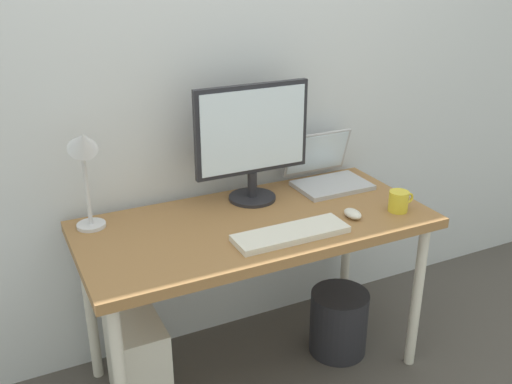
{
  "coord_description": "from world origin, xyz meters",
  "views": [
    {
      "loc": [
        -0.9,
        -1.84,
        1.71
      ],
      "look_at": [
        0.0,
        0.0,
        0.85
      ],
      "focal_mm": 40.56,
      "sensor_mm": 36.0,
      "label": 1
    }
  ],
  "objects_px": {
    "monitor": "(252,137)",
    "keyboard": "(291,234)",
    "coffee_mug": "(399,201)",
    "desk": "(256,235)",
    "laptop": "(326,171)",
    "desk_lamp": "(84,157)",
    "computer_tower": "(138,362)",
    "wastebasket": "(339,322)",
    "mouse": "(353,214)"
  },
  "relations": [
    {
      "from": "desk_lamp",
      "to": "wastebasket",
      "type": "relative_size",
      "value": 1.39
    },
    {
      "from": "monitor",
      "to": "mouse",
      "type": "relative_size",
      "value": 5.51
    },
    {
      "from": "wastebasket",
      "to": "laptop",
      "type": "bearing_deg",
      "value": 76.84
    },
    {
      "from": "mouse",
      "to": "keyboard",
      "type": "bearing_deg",
      "value": -173.13
    },
    {
      "from": "coffee_mug",
      "to": "wastebasket",
      "type": "relative_size",
      "value": 0.38
    },
    {
      "from": "monitor",
      "to": "coffee_mug",
      "type": "relative_size",
      "value": 4.3
    },
    {
      "from": "monitor",
      "to": "desk_lamp",
      "type": "relative_size",
      "value": 1.19
    },
    {
      "from": "desk_lamp",
      "to": "desk",
      "type": "bearing_deg",
      "value": -17.9
    },
    {
      "from": "monitor",
      "to": "coffee_mug",
      "type": "bearing_deg",
      "value": -37.19
    },
    {
      "from": "laptop",
      "to": "desk_lamp",
      "type": "distance_m",
      "value": 1.08
    },
    {
      "from": "desk_lamp",
      "to": "computer_tower",
      "type": "bearing_deg",
      "value": -66.38
    },
    {
      "from": "desk_lamp",
      "to": "coffee_mug",
      "type": "bearing_deg",
      "value": -17.62
    },
    {
      "from": "mouse",
      "to": "computer_tower",
      "type": "xyz_separation_m",
      "value": [
        -0.87,
        0.16,
        -0.53
      ]
    },
    {
      "from": "mouse",
      "to": "laptop",
      "type": "bearing_deg",
      "value": 74.47
    },
    {
      "from": "desk",
      "to": "wastebasket",
      "type": "relative_size",
      "value": 4.63
    },
    {
      "from": "keyboard",
      "to": "computer_tower",
      "type": "bearing_deg",
      "value": 161.26
    },
    {
      "from": "keyboard",
      "to": "computer_tower",
      "type": "height_order",
      "value": "keyboard"
    },
    {
      "from": "monitor",
      "to": "keyboard",
      "type": "bearing_deg",
      "value": -93.4
    },
    {
      "from": "desk_lamp",
      "to": "coffee_mug",
      "type": "xyz_separation_m",
      "value": [
        1.15,
        -0.37,
        -0.25
      ]
    },
    {
      "from": "computer_tower",
      "to": "coffee_mug",
      "type": "bearing_deg",
      "value": -9.7
    },
    {
      "from": "keyboard",
      "to": "coffee_mug",
      "type": "relative_size",
      "value": 3.82
    },
    {
      "from": "mouse",
      "to": "wastebasket",
      "type": "bearing_deg",
      "value": 68.66
    },
    {
      "from": "desk_lamp",
      "to": "keyboard",
      "type": "relative_size",
      "value": 0.95
    },
    {
      "from": "desk_lamp",
      "to": "wastebasket",
      "type": "height_order",
      "value": "desk_lamp"
    },
    {
      "from": "computer_tower",
      "to": "wastebasket",
      "type": "xyz_separation_m",
      "value": [
        0.91,
        -0.06,
        -0.06
      ]
    },
    {
      "from": "monitor",
      "to": "desk",
      "type": "bearing_deg",
      "value": -111.86
    },
    {
      "from": "desk",
      "to": "laptop",
      "type": "distance_m",
      "value": 0.52
    },
    {
      "from": "coffee_mug",
      "to": "wastebasket",
      "type": "height_order",
      "value": "coffee_mug"
    },
    {
      "from": "monitor",
      "to": "coffee_mug",
      "type": "height_order",
      "value": "monitor"
    },
    {
      "from": "computer_tower",
      "to": "monitor",
      "type": "bearing_deg",
      "value": 17.15
    },
    {
      "from": "desk_lamp",
      "to": "mouse",
      "type": "bearing_deg",
      "value": -19.7
    },
    {
      "from": "desk",
      "to": "coffee_mug",
      "type": "relative_size",
      "value": 12.05
    },
    {
      "from": "laptop",
      "to": "mouse",
      "type": "distance_m",
      "value": 0.38
    },
    {
      "from": "desk",
      "to": "computer_tower",
      "type": "relative_size",
      "value": 3.31
    },
    {
      "from": "desk",
      "to": "mouse",
      "type": "bearing_deg",
      "value": -22.62
    },
    {
      "from": "wastebasket",
      "to": "keyboard",
      "type": "bearing_deg",
      "value": -158.02
    },
    {
      "from": "mouse",
      "to": "computer_tower",
      "type": "bearing_deg",
      "value": 169.77
    },
    {
      "from": "desk",
      "to": "monitor",
      "type": "bearing_deg",
      "value": 68.14
    },
    {
      "from": "mouse",
      "to": "desk_lamp",
      "type": "bearing_deg",
      "value": 160.3
    },
    {
      "from": "desk_lamp",
      "to": "computer_tower",
      "type": "xyz_separation_m",
      "value": [
        0.08,
        -0.18,
        -0.81
      ]
    },
    {
      "from": "monitor",
      "to": "keyboard",
      "type": "distance_m",
      "value": 0.46
    },
    {
      "from": "wastebasket",
      "to": "desk",
      "type": "bearing_deg",
      "value": 173.22
    },
    {
      "from": "desk",
      "to": "wastebasket",
      "type": "xyz_separation_m",
      "value": [
        0.39,
        -0.05,
        -0.51
      ]
    },
    {
      "from": "mouse",
      "to": "coffee_mug",
      "type": "xyz_separation_m",
      "value": [
        0.2,
        -0.03,
        0.03
      ]
    },
    {
      "from": "desk",
      "to": "wastebasket",
      "type": "height_order",
      "value": "desk"
    },
    {
      "from": "laptop",
      "to": "desk",
      "type": "bearing_deg",
      "value": -155.01
    },
    {
      "from": "desk_lamp",
      "to": "coffee_mug",
      "type": "distance_m",
      "value": 1.24
    },
    {
      "from": "desk_lamp",
      "to": "keyboard",
      "type": "distance_m",
      "value": 0.8
    },
    {
      "from": "desk",
      "to": "laptop",
      "type": "height_order",
      "value": "laptop"
    },
    {
      "from": "laptop",
      "to": "coffee_mug",
      "type": "height_order",
      "value": "laptop"
    }
  ]
}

